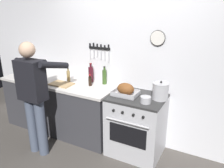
% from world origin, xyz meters
% --- Properties ---
extents(wall_back, '(6.00, 0.13, 2.60)m').
position_xyz_m(wall_back, '(0.00, 1.35, 1.30)').
color(wall_back, silver).
rests_on(wall_back, ground).
extents(counter_block, '(2.03, 0.65, 0.90)m').
position_xyz_m(counter_block, '(-1.21, 0.99, 0.46)').
color(counter_block, '#38383D').
rests_on(counter_block, ground).
extents(stove, '(0.76, 0.67, 0.90)m').
position_xyz_m(stove, '(0.22, 0.99, 0.45)').
color(stove, '#BCBCC1').
rests_on(stove, ground).
extents(person_cook, '(0.51, 0.63, 1.66)m').
position_xyz_m(person_cook, '(-1.06, 0.34, 0.95)').
color(person_cook, '#4C566B').
rests_on(person_cook, ground).
extents(roasting_pan, '(0.35, 0.26, 0.18)m').
position_xyz_m(roasting_pan, '(0.05, 0.96, 0.98)').
color(roasting_pan, '#B7B7BC').
rests_on(roasting_pan, stove).
extents(stock_pot, '(0.22, 0.22, 0.26)m').
position_xyz_m(stock_pot, '(0.52, 1.06, 1.01)').
color(stock_pot, '#B7B7BC').
rests_on(stock_pot, stove).
extents(saucepan, '(0.14, 0.14, 0.09)m').
position_xyz_m(saucepan, '(0.39, 0.85, 0.94)').
color(saucepan, '#B7B7BC').
rests_on(saucepan, stove).
extents(cutting_board, '(0.36, 0.24, 0.02)m').
position_xyz_m(cutting_board, '(-1.03, 0.89, 0.91)').
color(cutting_board, tan).
rests_on(cutting_board, counter_block).
extents(bottle_vinegar, '(0.06, 0.06, 0.23)m').
position_xyz_m(bottle_vinegar, '(-1.03, 1.06, 1.00)').
color(bottle_vinegar, '#997F4C').
rests_on(bottle_vinegar, counter_block).
extents(bottle_soy_sauce, '(0.05, 0.05, 0.18)m').
position_xyz_m(bottle_soy_sauce, '(-0.61, 1.06, 0.98)').
color(bottle_soy_sauce, black).
rests_on(bottle_soy_sauce, counter_block).
extents(bottle_olive_oil, '(0.07, 0.07, 0.29)m').
position_xyz_m(bottle_olive_oil, '(-0.44, 1.24, 1.02)').
color(bottle_olive_oil, '#385623').
rests_on(bottle_olive_oil, counter_block).
extents(bottle_wine_red, '(0.08, 0.08, 0.32)m').
position_xyz_m(bottle_wine_red, '(-0.69, 1.22, 1.03)').
color(bottle_wine_red, '#47141E').
rests_on(bottle_wine_red, counter_block).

